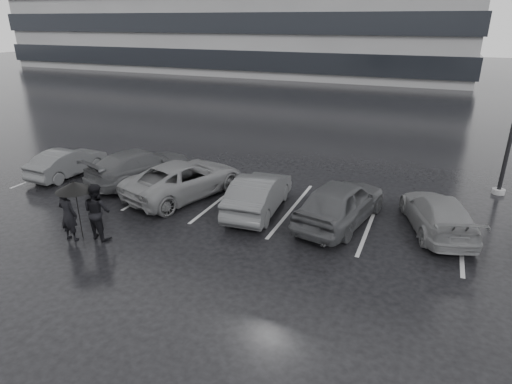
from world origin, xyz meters
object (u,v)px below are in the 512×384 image
object	(u,v)px
car_west_d	(68,162)
pedestrian_right	(97,211)
pedestrian_left	(68,215)
car_west_c	(141,166)
car_main	(341,202)
car_west_b	(185,179)
car_east	(438,213)
car_west_a	(259,193)

from	to	relation	value
car_west_d	pedestrian_right	world-z (taller)	pedestrian_right
pedestrian_left	pedestrian_right	xyz separation A→B (m)	(0.73, 0.45, 0.05)
car_west_c	car_main	bearing A→B (deg)	-166.55
car_west_b	car_west_d	size ratio (longest dim) A/B	1.36
pedestrian_left	pedestrian_right	world-z (taller)	pedestrian_right
car_main	pedestrian_right	bearing A→B (deg)	42.37
car_main	pedestrian_left	world-z (taller)	pedestrian_left
car_west_b	pedestrian_right	xyz separation A→B (m)	(-0.62, -4.04, 0.21)
car_west_c	car_west_d	world-z (taller)	car_west_c
pedestrian_right	car_west_b	bearing A→B (deg)	-88.73
pedestrian_left	car_east	bearing A→B (deg)	-155.28
car_west_b	car_west_c	world-z (taller)	car_west_b
car_west_d	car_main	bearing A→B (deg)	-178.34
car_west_c	car_west_d	distance (m)	3.47
car_west_a	car_west_b	world-z (taller)	car_west_b
car_main	car_east	bearing A→B (deg)	-156.17
pedestrian_left	car_main	bearing A→B (deg)	-150.41
pedestrian_left	car_west_d	bearing A→B (deg)	-45.79
car_east	pedestrian_left	xyz separation A→B (m)	(-10.43, -5.07, 0.25)
car_west_a	car_east	distance (m)	5.95
car_west_d	car_west_b	bearing A→B (deg)	-178.02
car_west_a	car_west_d	distance (m)	9.12
car_west_d	pedestrian_left	size ratio (longest dim) A/B	2.15
pedestrian_left	pedestrian_right	distance (m)	0.87
car_west_c	pedestrian_right	xyz separation A→B (m)	(1.90, -4.68, 0.22)
car_west_a	car_west_b	xyz separation A→B (m)	(-3.19, 0.25, 0.01)
car_main	car_west_d	world-z (taller)	car_main
car_main	pedestrian_left	xyz separation A→B (m)	(-7.42, -4.43, 0.09)
car_main	car_west_c	distance (m)	8.61
car_west_d	pedestrian_left	xyz separation A→B (m)	(4.57, -4.50, 0.25)
car_east	pedestrian_right	bearing A→B (deg)	7.64
car_main	car_west_d	size ratio (longest dim) A/B	1.21
car_main	pedestrian_left	distance (m)	8.64
car_west_b	pedestrian_right	bearing A→B (deg)	99.02
car_west_c	pedestrian_left	distance (m)	5.27
car_west_a	car_main	bearing A→B (deg)	178.73
car_west_d	car_east	distance (m)	15.01
car_west_b	car_west_d	xyz separation A→B (m)	(-5.92, 0.01, -0.09)
car_west_d	car_west_c	bearing A→B (deg)	-167.44
car_main	car_west_c	xyz separation A→B (m)	(-8.58, 0.71, -0.07)
car_west_d	pedestrian_left	world-z (taller)	pedestrian_left
car_west_a	pedestrian_right	xyz separation A→B (m)	(-3.80, -3.80, 0.23)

